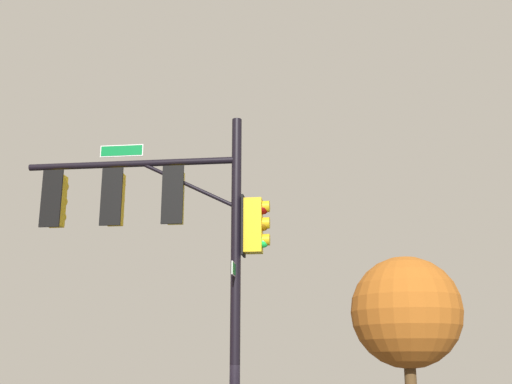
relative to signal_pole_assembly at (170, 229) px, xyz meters
name	(u,v)px	position (x,y,z in m)	size (l,w,h in m)	color
signal_pole_assembly	(170,229)	(0.00, 0.00, 0.00)	(5.17, 0.94, 7.49)	black
tree_near	(407,312)	(-5.12, -10.44, -0.95)	(3.79, 3.79, 6.15)	brown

